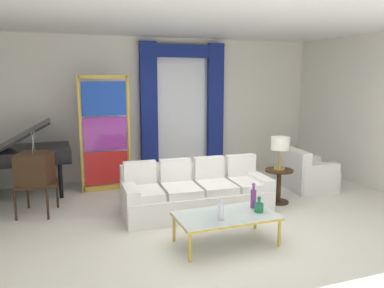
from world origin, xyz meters
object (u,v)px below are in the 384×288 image
Objects in this scene: bottle_crystal_tall at (253,198)px; table_lamp_brass at (280,145)px; stained_glass_divider at (105,136)px; couch_white_long at (195,193)px; round_side_table at (279,183)px; bottle_amber_squat at (221,211)px; peacock_figurine at (138,183)px; vintage_tv at (35,170)px; grand_piano at (26,153)px; coffee_table at (226,217)px; bottle_blue_decanter at (259,207)px; armchair_white at (307,175)px.

table_lamp_brass is (1.12, 1.11, 0.48)m from bottle_crystal_tall.
bottle_crystal_tall is at bearing -135.25° from table_lamp_brass.
bottle_crystal_tall is 3.35m from stained_glass_divider.
round_side_table is (1.52, -0.08, 0.05)m from couch_white_long.
bottle_amber_squat is at bearing -141.38° from table_lamp_brass.
round_side_table is at bearing -31.35° from peacock_figurine.
vintage_tv is 1.88m from peacock_figurine.
round_side_table is (1.73, 1.38, -0.18)m from bottle_amber_squat.
coffee_table is at bearing -51.26° from grand_piano.
vintage_tv is at bearing 142.68° from bottle_blue_decanter.
couch_white_long is at bearing -17.79° from vintage_tv.
bottle_blue_decanter is at bearing -37.32° from vintage_tv.
bottle_crystal_tall is at bearing 12.71° from coffee_table.
table_lamp_brass reaches higher than round_side_table.
armchair_white is 3.26m from peacock_figurine.
round_side_table is 0.67m from table_lamp_brass.
vintage_tv is 1.10m from grand_piano.
bottle_blue_decanter is at bearing -131.46° from table_lamp_brass.
bottle_crystal_tall is at bearing 23.76° from bottle_amber_squat.
stained_glass_divider is (-1.18, 1.72, 0.75)m from couch_white_long.
peacock_figurine is (-0.61, 2.55, -0.16)m from coffee_table.
bottle_blue_decanter is 1.71m from round_side_table.
couch_white_long is at bearing -170.54° from armchair_white.
table_lamp_brass is (-0.00, 0.00, 0.67)m from round_side_table.
armchair_white is (2.48, 0.41, -0.02)m from couch_white_long.
bottle_amber_squat is 0.51× the size of peacock_figurine.
peacock_figurine is at bearing 113.48° from bottle_crystal_tall.
coffee_table is at bearing -167.29° from bottle_crystal_tall.
peacock_figurine is at bearing 99.61° from bottle_amber_squat.
armchair_white reaches higher than peacock_figurine.
couch_white_long is 1.77× the size of vintage_tv.
coffee_table is 0.46m from bottle_blue_decanter.
stained_glass_divider is at bearing 124.46° from couch_white_long.
bottle_crystal_tall is 2.69m from peacock_figurine.
table_lamp_brass is at bearing 44.75° from bottle_crystal_tall.
bottle_amber_squat is 0.23× the size of vintage_tv.
vintage_tv is 1.49× the size of armchair_white.
grand_piano is at bearing 164.12° from armchair_white.
vintage_tv reaches higher than bottle_blue_decanter.
vintage_tv is at bearing -142.50° from stained_glass_divider.
round_side_table reaches higher than peacock_figurine.
armchair_white is (2.69, 1.87, -0.24)m from bottle_amber_squat.
peacock_figurine is 1.01× the size of round_side_table.
table_lamp_brass is (3.93, -0.86, 0.30)m from vintage_tv.
grand_piano is (-2.38, 3.32, 0.27)m from bottle_amber_squat.
peacock_figurine is at bearing -42.55° from stained_glass_divider.
bottle_crystal_tall is 2.65m from armchair_white.
bottle_amber_squat is (-0.21, -1.46, 0.23)m from couch_white_long.
armchair_white is at bearing -4.23° from vintage_tv.
armchair_white is (2.09, 1.77, -0.19)m from bottle_blue_decanter.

